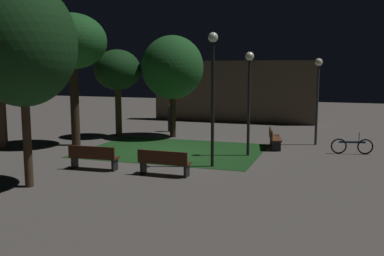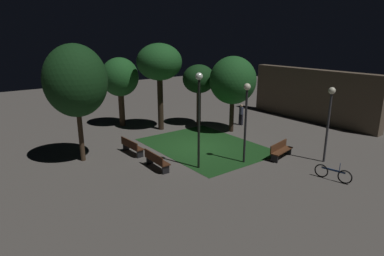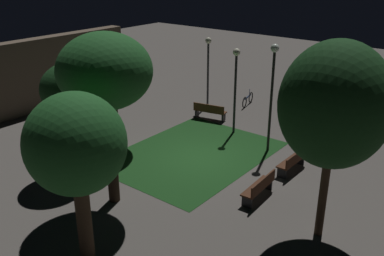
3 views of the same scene
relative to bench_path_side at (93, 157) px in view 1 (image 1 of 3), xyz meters
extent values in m
plane|color=#56514C|center=(1.36, 3.72, -0.48)|extent=(60.00, 60.00, 0.00)
cube|color=#194219|center=(1.46, 4.26, -0.48)|extent=(7.61, 5.71, 0.01)
cube|color=#422314|center=(0.00, 0.07, -0.03)|extent=(1.82, 0.56, 0.06)
cube|color=#422314|center=(0.01, -0.13, 0.20)|extent=(1.80, 0.15, 0.40)
cube|color=black|center=(-0.80, 0.04, -0.27)|extent=(0.10, 0.39, 0.42)
cube|color=black|center=(0.80, 0.11, -0.27)|extent=(0.10, 0.39, 0.42)
cube|color=#422314|center=(2.73, 0.07, -0.03)|extent=(1.81, 0.51, 0.06)
cube|color=#422314|center=(2.72, -0.13, 0.20)|extent=(1.80, 0.09, 0.40)
cube|color=black|center=(1.93, 0.09, -0.27)|extent=(0.09, 0.39, 0.42)
cube|color=black|center=(3.53, 0.06, -0.27)|extent=(0.09, 0.39, 0.42)
cube|color=#512D19|center=(5.63, 6.33, -0.03)|extent=(0.83, 1.86, 0.06)
cube|color=#512D19|center=(5.42, 6.29, 0.20)|extent=(0.42, 1.78, 0.40)
cube|color=black|center=(5.47, 7.12, -0.27)|extent=(0.39, 0.15, 0.42)
cube|color=black|center=(5.79, 5.55, -0.27)|extent=(0.39, 0.15, 0.42)
cylinder|color=#2D2116|center=(-3.39, 4.08, 1.50)|extent=(0.40, 0.40, 3.97)
ellipsoid|color=#1E5623|center=(-3.39, 4.08, 4.35)|extent=(3.13, 3.13, 2.54)
cylinder|color=#423021|center=(-6.04, 2.30, 0.98)|extent=(0.43, 0.43, 2.92)
cylinder|color=#2D2116|center=(0.09, 7.77, 0.90)|extent=(0.31, 0.31, 2.76)
ellipsoid|color=#1E5623|center=(0.09, 7.77, 3.15)|extent=(3.20, 3.20, 3.26)
cylinder|color=#423021|center=(-0.71, -2.58, 1.25)|extent=(0.26, 0.26, 3.47)
ellipsoid|color=#143816|center=(-0.71, -2.58, 3.87)|extent=(3.22, 3.22, 3.75)
cylinder|color=#423021|center=(-2.66, 6.99, 0.94)|extent=(0.33, 0.33, 2.85)
ellipsoid|color=#143816|center=(-2.66, 6.99, 3.03)|extent=(2.40, 2.40, 2.09)
cylinder|color=black|center=(4.78, 4.24, 1.49)|extent=(0.12, 0.12, 3.94)
sphere|color=#F2EDCC|center=(4.78, 4.24, 3.61)|extent=(0.36, 0.36, 0.36)
cylinder|color=#333338|center=(7.33, 7.77, 1.38)|extent=(0.12, 0.12, 3.73)
sphere|color=#F2EDCC|center=(7.33, 7.77, 3.40)|extent=(0.36, 0.36, 0.36)
cylinder|color=black|center=(3.92, 1.82, 1.80)|extent=(0.12, 0.12, 4.56)
sphere|color=white|center=(3.92, 1.82, 4.23)|extent=(0.36, 0.36, 0.36)
torus|color=black|center=(8.37, 5.83, -0.15)|extent=(0.66, 0.19, 0.66)
torus|color=black|center=(9.43, 6.05, -0.15)|extent=(0.66, 0.19, 0.66)
cube|color=navy|center=(8.90, 5.94, 0.03)|extent=(1.07, 0.25, 0.08)
cylinder|color=navy|center=(9.17, 5.99, 0.25)|extent=(0.03, 0.03, 0.40)
cube|color=black|center=(-0.72, 9.56, -0.06)|extent=(0.31, 0.25, 0.84)
cylinder|color=#33384C|center=(-0.72, 9.56, 0.62)|extent=(0.32, 0.32, 0.52)
sphere|color=tan|center=(-0.72, 9.56, 1.02)|extent=(0.22, 0.22, 0.22)
cube|color=brown|center=(1.62, 15.05, 1.55)|extent=(10.85, 0.80, 4.07)
camera|label=1|loc=(8.21, -13.43, 3.21)|focal=40.83mm
camera|label=2|loc=(16.19, -7.85, 6.12)|focal=30.47mm
camera|label=3|loc=(-12.24, -6.53, 7.78)|focal=40.01mm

